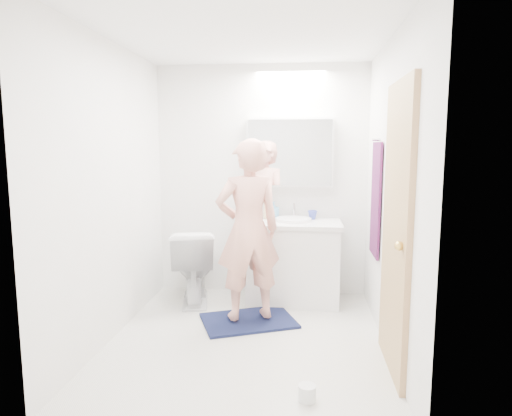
# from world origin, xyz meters

# --- Properties ---
(floor) EXTENTS (2.50, 2.50, 0.00)m
(floor) POSITION_xyz_m (0.00, 0.00, 0.00)
(floor) COLOR silver
(floor) RESTS_ON ground
(ceiling) EXTENTS (2.50, 2.50, 0.00)m
(ceiling) POSITION_xyz_m (0.00, 0.00, 2.40)
(ceiling) COLOR white
(ceiling) RESTS_ON floor
(wall_back) EXTENTS (2.50, 0.00, 2.50)m
(wall_back) POSITION_xyz_m (0.00, 1.25, 1.20)
(wall_back) COLOR white
(wall_back) RESTS_ON floor
(wall_front) EXTENTS (2.50, 0.00, 2.50)m
(wall_front) POSITION_xyz_m (0.00, -1.25, 1.20)
(wall_front) COLOR white
(wall_front) RESTS_ON floor
(wall_left) EXTENTS (0.00, 2.50, 2.50)m
(wall_left) POSITION_xyz_m (-1.10, 0.00, 1.20)
(wall_left) COLOR white
(wall_left) RESTS_ON floor
(wall_right) EXTENTS (0.00, 2.50, 2.50)m
(wall_right) POSITION_xyz_m (1.10, 0.00, 1.20)
(wall_right) COLOR white
(wall_right) RESTS_ON floor
(vanity_cabinet) EXTENTS (0.90, 0.55, 0.78)m
(vanity_cabinet) POSITION_xyz_m (0.35, 0.96, 0.39)
(vanity_cabinet) COLOR white
(vanity_cabinet) RESTS_ON floor
(countertop) EXTENTS (0.95, 0.58, 0.04)m
(countertop) POSITION_xyz_m (0.35, 0.96, 0.80)
(countertop) COLOR silver
(countertop) RESTS_ON vanity_cabinet
(sink_basin) EXTENTS (0.36, 0.36, 0.03)m
(sink_basin) POSITION_xyz_m (0.35, 0.99, 0.84)
(sink_basin) COLOR white
(sink_basin) RESTS_ON countertop
(faucet) EXTENTS (0.02, 0.02, 0.16)m
(faucet) POSITION_xyz_m (0.35, 1.19, 0.90)
(faucet) COLOR silver
(faucet) RESTS_ON countertop
(medicine_cabinet) EXTENTS (0.88, 0.14, 0.70)m
(medicine_cabinet) POSITION_xyz_m (0.30, 1.18, 1.50)
(medicine_cabinet) COLOR white
(medicine_cabinet) RESTS_ON wall_back
(mirror_panel) EXTENTS (0.84, 0.01, 0.66)m
(mirror_panel) POSITION_xyz_m (0.30, 1.10, 1.50)
(mirror_panel) COLOR silver
(mirror_panel) RESTS_ON medicine_cabinet
(toilet) EXTENTS (0.57, 0.81, 0.75)m
(toilet) POSITION_xyz_m (-0.65, 0.85, 0.38)
(toilet) COLOR white
(toilet) RESTS_ON floor
(bath_rug) EXTENTS (0.95, 0.81, 0.02)m
(bath_rug) POSITION_xyz_m (-0.03, 0.36, 0.01)
(bath_rug) COLOR #121939
(bath_rug) RESTS_ON floor
(person) EXTENTS (0.68, 0.57, 1.58)m
(person) POSITION_xyz_m (-0.03, 0.36, 0.84)
(person) COLOR #E39B88
(person) RESTS_ON bath_rug
(door) EXTENTS (0.04, 0.80, 2.00)m
(door) POSITION_xyz_m (1.08, -0.35, 1.00)
(door) COLOR tan
(door) RESTS_ON wall_right
(door_knob) EXTENTS (0.06, 0.06, 0.06)m
(door_knob) POSITION_xyz_m (1.04, -0.65, 0.95)
(door_knob) COLOR gold
(door_knob) RESTS_ON door
(towel) EXTENTS (0.02, 0.42, 1.00)m
(towel) POSITION_xyz_m (1.08, 0.55, 1.10)
(towel) COLOR #111437
(towel) RESTS_ON wall_right
(towel_hook) EXTENTS (0.07, 0.02, 0.02)m
(towel_hook) POSITION_xyz_m (1.07, 0.55, 1.62)
(towel_hook) COLOR silver
(towel_hook) RESTS_ON wall_right
(soap_bottle_a) EXTENTS (0.12, 0.12, 0.23)m
(soap_bottle_a) POSITION_xyz_m (0.08, 1.11, 0.94)
(soap_bottle_a) COLOR #CAB482
(soap_bottle_a) RESTS_ON countertop
(soap_bottle_b) EXTENTS (0.11, 0.11, 0.18)m
(soap_bottle_b) POSITION_xyz_m (0.14, 1.15, 0.91)
(soap_bottle_b) COLOR #61A4CF
(soap_bottle_b) RESTS_ON countertop
(toothbrush_cup) EXTENTS (0.13, 0.13, 0.09)m
(toothbrush_cup) POSITION_xyz_m (0.54, 1.12, 0.87)
(toothbrush_cup) COLOR #3947AC
(toothbrush_cup) RESTS_ON countertop
(toilet_paper_roll) EXTENTS (0.11, 0.11, 0.10)m
(toilet_paper_roll) POSITION_xyz_m (0.48, -0.84, 0.05)
(toilet_paper_roll) COLOR white
(toilet_paper_roll) RESTS_ON floor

